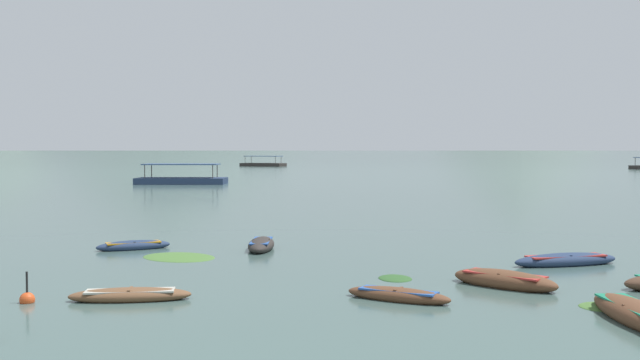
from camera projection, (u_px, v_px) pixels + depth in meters
The scene contains 16 objects.
ground_plane at pixel (353, 150), 1505.31m from camera, with size 6000.00×6000.00×0.00m, color #425B56.
mountain_1 at pixel (169, 105), 1998.75m from camera, with size 867.23×867.23×239.51m, color #4C5B56.
mountain_2 at pixel (519, 112), 2176.53m from camera, with size 592.93×592.93×217.39m, color slate.
rowboat_1 at pixel (504, 280), 22.48m from camera, with size 3.37×3.06×0.64m.
rowboat_2 at pixel (638, 315), 17.86m from camera, with size 1.52×4.42×0.64m.
rowboat_5 at pixel (261, 245), 30.74m from camera, with size 1.13×3.38×0.60m.
rowboat_6 at pixel (398, 295), 20.48m from camera, with size 3.11×2.07×0.45m.
rowboat_10 at pixel (566, 260), 26.62m from camera, with size 4.24×2.24×0.55m.
rowboat_11 at pixel (133, 246), 30.74m from camera, with size 3.12×2.21×0.47m.
rowboat_13 at pixel (130, 295), 20.49m from camera, with size 3.48×1.45×0.44m.
ferry_0 at pixel (263, 164), 166.24m from camera, with size 10.76×7.12×2.54m.
ferry_1 at pixel (182, 180), 85.86m from camera, with size 10.40×4.39×2.54m.
mooring_buoy at pixel (27, 299), 20.16m from camera, with size 0.41×0.41×0.98m.
weed_patch_0 at pixel (179, 257), 28.50m from camera, with size 3.08×2.37×0.14m, color #477033.
weed_patch_2 at pixel (395, 279), 23.88m from camera, with size 1.39×1.08×0.14m, color #2D5628.
weed_patch_3 at pixel (603, 307), 19.61m from camera, with size 1.24×1.25×0.14m, color #477033.
Camera 1 is at (-0.47, -8.08, 4.25)m, focal length 41.35 mm.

